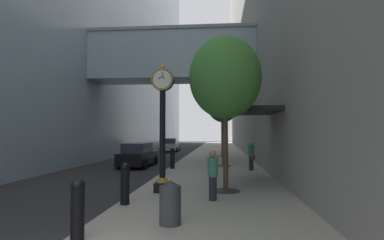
{
  "coord_description": "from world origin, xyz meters",
  "views": [
    {
      "loc": [
        3.21,
        -4.16,
        2.33
      ],
      "look_at": [
        0.87,
        21.9,
        3.41
      ],
      "focal_mm": 29.18,
      "sensor_mm": 36.0,
      "label": 1
    }
  ],
  "objects": [
    {
      "name": "street_tree_mid_far",
      "position": [
        3.41,
        25.5,
        4.81
      ],
      "size": [
        2.41,
        2.41,
        6.08
      ],
      "color": "#333335",
      "rests_on": "sidewalk_right"
    },
    {
      "name": "building_block_left",
      "position": [
        -10.99,
        29.93,
        17.0
      ],
      "size": [
        21.67,
        80.0,
        34.11
      ],
      "color": "#849EB2",
      "rests_on": "ground"
    },
    {
      "name": "street_tree_near",
      "position": [
        3.41,
        7.71,
        4.43
      ],
      "size": [
        2.74,
        2.74,
        5.88
      ],
      "color": "#333335",
      "rests_on": "sidewalk_right"
    },
    {
      "name": "sidewalk_right",
      "position": [
        2.9,
        30.0,
        0.07
      ],
      "size": [
        5.81,
        80.0,
        0.14
      ],
      "primitive_type": "cube",
      "color": "#9E998E",
      "rests_on": "ground"
    },
    {
      "name": "street_tree_mid_near",
      "position": [
        3.41,
        16.61,
        4.24
      ],
      "size": [
        2.17,
        2.17,
        5.38
      ],
      "color": "#333335",
      "rests_on": "sidewalk_right"
    },
    {
      "name": "storefront_awning",
      "position": [
        4.57,
        10.34,
        3.28
      ],
      "size": [
        2.4,
        3.6,
        3.3
      ],
      "color": "black",
      "rests_on": "sidewalk_right"
    },
    {
      "name": "bollard_fourth",
      "position": [
        0.3,
        11.65,
        0.8
      ],
      "size": [
        0.29,
        0.29,
        1.27
      ],
      "color": "black",
      "rests_on": "sidewalk_right"
    },
    {
      "name": "car_silver_mid",
      "position": [
        -2.93,
        34.32,
        0.8
      ],
      "size": [
        2.16,
        4.7,
        1.65
      ],
      "color": "#B7BABF",
      "rests_on": "ground"
    },
    {
      "name": "car_black_near",
      "position": [
        -2.42,
        16.95,
        0.8
      ],
      "size": [
        2.03,
        4.67,
        1.64
      ],
      "color": "black",
      "rests_on": "ground"
    },
    {
      "name": "pedestrian_walking",
      "position": [
        5.02,
        14.35,
        1.06
      ],
      "size": [
        0.46,
        0.52,
        1.74
      ],
      "color": "#23232D",
      "rests_on": "sidewalk_right"
    },
    {
      "name": "street_clock",
      "position": [
        1.07,
        7.32,
        2.75
      ],
      "size": [
        0.84,
        0.55,
        4.75
      ],
      "color": "black",
      "rests_on": "sidewalk_right"
    },
    {
      "name": "trash_bin",
      "position": [
        2.02,
        3.31,
        0.68
      ],
      "size": [
        0.53,
        0.53,
        1.05
      ],
      "color": "#383D42",
      "rests_on": "sidewalk_right"
    },
    {
      "name": "bollard_nearest",
      "position": [
        0.3,
        2.05,
        0.8
      ],
      "size": [
        0.29,
        0.29,
        1.27
      ],
      "color": "black",
      "rests_on": "sidewalk_right"
    },
    {
      "name": "pedestrian_by_clock",
      "position": [
        2.97,
        6.06,
        0.99
      ],
      "size": [
        0.48,
        0.48,
        1.62
      ],
      "color": "#23232D",
      "rests_on": "sidewalk_right"
    },
    {
      "name": "ground_plane",
      "position": [
        0.0,
        27.0,
        0.0
      ],
      "size": [
        110.0,
        110.0,
        0.0
      ],
      "primitive_type": "plane",
      "color": "#262628",
      "rests_on": "ground"
    },
    {
      "name": "bollard_fifth",
      "position": [
        0.3,
        14.85,
        0.8
      ],
      "size": [
        0.29,
        0.29,
        1.27
      ],
      "color": "black",
      "rests_on": "sidewalk_right"
    },
    {
      "name": "bollard_second",
      "position": [
        0.3,
        5.25,
        0.8
      ],
      "size": [
        0.29,
        0.29,
        1.27
      ],
      "color": "black",
      "rests_on": "sidewalk_right"
    }
  ]
}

